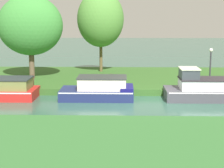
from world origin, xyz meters
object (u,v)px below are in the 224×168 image
(willow_tree_left, at_px, (30,26))
(lamp_post, at_px, (211,62))
(navy_cruiser, at_px, (99,89))
(mooring_post_near, at_px, (111,81))
(red_barge, at_px, (4,89))
(mooring_post_far, at_px, (33,81))
(willow_tree_centre, at_px, (101,19))

(willow_tree_left, bearing_deg, lamp_post, -13.00)
(navy_cruiser, relative_size, mooring_post_near, 4.83)
(navy_cruiser, bearing_deg, red_barge, 180.00)
(lamp_post, height_order, mooring_post_near, lamp_post)
(red_barge, xyz_separation_m, willow_tree_left, (0.57, 4.80, 3.66))
(navy_cruiser, relative_size, mooring_post_far, 5.17)
(willow_tree_left, bearing_deg, red_barge, -96.81)
(red_barge, relative_size, navy_cruiser, 0.93)
(red_barge, height_order, willow_tree_left, willow_tree_left)
(willow_tree_centre, relative_size, lamp_post, 2.60)
(willow_tree_centre, xyz_separation_m, mooring_post_far, (-3.95, -6.53, -3.80))
(navy_cruiser, bearing_deg, lamp_post, 15.82)
(willow_tree_left, bearing_deg, navy_cruiser, -42.67)
(mooring_post_far, bearing_deg, lamp_post, 3.08)
(mooring_post_near, bearing_deg, willow_tree_centre, 98.96)
(willow_tree_left, height_order, willow_tree_centre, willow_tree_centre)
(red_barge, bearing_deg, lamp_post, 8.82)
(lamp_post, relative_size, mooring_post_near, 2.75)
(willow_tree_centre, distance_m, lamp_post, 9.81)
(red_barge, distance_m, willow_tree_centre, 10.41)
(red_barge, relative_size, willow_tree_left, 0.68)
(willow_tree_centre, xyz_separation_m, mooring_post_near, (1.03, -6.53, -3.77))
(red_barge, relative_size, mooring_post_far, 4.82)
(red_barge, height_order, lamp_post, lamp_post)
(red_barge, height_order, navy_cruiser, navy_cruiser)
(red_barge, relative_size, mooring_post_near, 4.51)
(red_barge, xyz_separation_m, mooring_post_far, (1.46, 1.37, 0.28))
(mooring_post_near, relative_size, mooring_post_far, 1.07)
(willow_tree_centre, height_order, mooring_post_far, willow_tree_centre)
(lamp_post, bearing_deg, willow_tree_left, 167.00)
(navy_cruiser, bearing_deg, mooring_post_near, 64.11)
(willow_tree_left, xyz_separation_m, mooring_post_near, (5.87, -3.43, -3.35))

